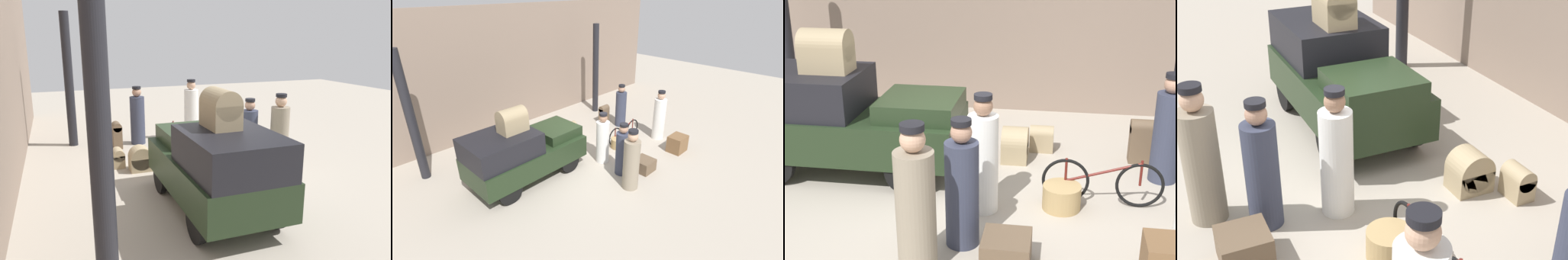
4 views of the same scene
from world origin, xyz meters
TOP-DOWN VIEW (x-y plane):
  - ground_plane at (0.00, 0.00)m, footprint 30.00×30.00m
  - station_building_facade at (0.00, 4.08)m, footprint 16.00×0.15m
  - canopy_pillar_left at (-3.93, 2.77)m, footprint 0.25×0.25m
  - canopy_pillar_right at (3.33, 2.77)m, footprint 0.25×0.25m
  - truck at (-1.97, 0.64)m, footprint 3.31×1.52m
  - bicycle at (1.91, 0.06)m, footprint 1.65×0.04m
  - wicker_basket at (1.37, -0.14)m, footprint 0.52×0.52m
  - porter_with_bicycle at (2.95, -0.69)m, footprint 0.43×0.43m
  - porter_carrying_trunk at (0.20, -1.19)m, footprint 0.40×0.40m
  - conductor_in_dark_uniform at (-0.19, -1.80)m, footprint 0.44×0.44m
  - porter_lifting_near_truck at (0.32, -0.33)m, footprint 0.40×0.40m
  - porter_standing_middle at (2.87, 0.99)m, footprint 0.41×0.41m
  - suitcase_black_upright at (0.59, 1.41)m, footprint 0.42×0.52m
  - trunk_wicker_pale at (2.54, -1.70)m, footprint 0.60×0.49m
  - suitcase_small_leather at (2.62, 1.63)m, footprint 0.39×0.24m
  - trunk_barrel_dark at (1.00, 1.87)m, footprint 0.40×0.28m
  - trunk_large_brown at (0.77, -1.58)m, footprint 0.54×0.55m
  - trunk_on_truck_roof at (-2.17, 0.64)m, footprint 0.72×0.48m

SIDE VIEW (x-z plane):
  - ground_plane at x=0.00m, z-range 0.00..0.00m
  - wicker_basket at x=1.37m, z-range 0.00..0.34m
  - trunk_large_brown at x=0.77m, z-range 0.00..0.37m
  - trunk_barrel_dark at x=1.00m, z-range 0.00..0.45m
  - suitcase_black_upright at x=0.59m, z-range -0.03..0.54m
  - trunk_wicker_pale at x=2.54m, z-range 0.00..0.55m
  - bicycle at x=1.91m, z-range -0.01..0.68m
  - suitcase_small_leather at x=2.62m, z-range 0.03..0.76m
  - porter_carrying_trunk at x=0.20m, z-range -0.08..1.53m
  - porter_lifting_near_truck at x=0.32m, z-range -0.08..1.56m
  - porter_standing_middle at x=2.87m, z-range -0.08..1.59m
  - conductor_in_dark_uniform at x=-0.19m, z-range -0.08..1.66m
  - porter_with_bicycle at x=2.95m, z-range -0.08..1.71m
  - truck at x=-1.97m, z-range 0.07..1.65m
  - canopy_pillar_left at x=-3.93m, z-range 0.00..3.70m
  - canopy_pillar_right at x=3.33m, z-range 0.00..3.70m
  - trunk_on_truck_roof at x=-2.17m, z-range 1.57..2.22m
  - station_building_facade at x=0.00m, z-range 0.00..4.50m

